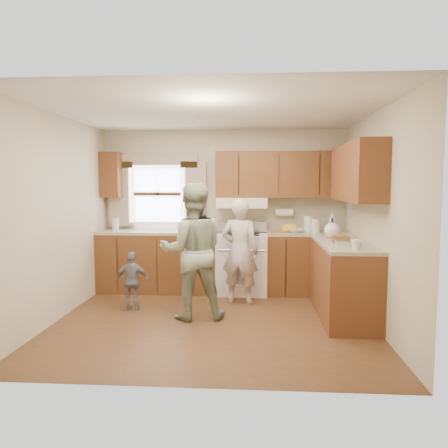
# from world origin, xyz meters

# --- Properties ---
(room) EXTENTS (3.80, 3.80, 3.80)m
(room) POSITION_xyz_m (0.00, 0.00, 1.25)
(room) COLOR #4C2E17
(room) RESTS_ON ground
(kitchen_fixtures) EXTENTS (3.80, 2.25, 2.15)m
(kitchen_fixtures) POSITION_xyz_m (0.62, 1.08, 0.84)
(kitchen_fixtures) COLOR #47220F
(kitchen_fixtures) RESTS_ON ground
(stove) EXTENTS (0.76, 0.67, 1.07)m
(stove) POSITION_xyz_m (0.30, 1.44, 0.47)
(stove) COLOR silver
(stove) RESTS_ON ground
(woman_left) EXTENTS (0.60, 0.47, 1.46)m
(woman_left) POSITION_xyz_m (0.29, 0.85, 0.73)
(woman_left) COLOR beige
(woman_left) RESTS_ON ground
(woman_right) EXTENTS (0.92, 0.77, 1.68)m
(woman_right) POSITION_xyz_m (-0.27, 0.12, 0.84)
(woman_right) COLOR #2F4831
(woman_right) RESTS_ON ground
(child) EXTENTS (0.46, 0.20, 0.78)m
(child) POSITION_xyz_m (-1.11, 0.40, 0.39)
(child) COLOR gray
(child) RESTS_ON ground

